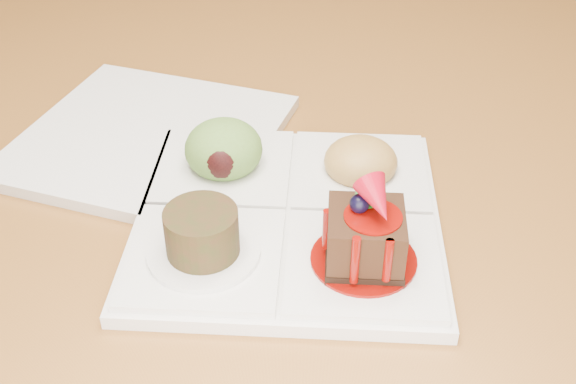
{
  "coord_description": "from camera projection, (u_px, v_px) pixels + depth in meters",
  "views": [
    {
      "loc": [
        0.01,
        -0.77,
        1.14
      ],
      "look_at": [
        0.01,
        -0.29,
        0.79
      ],
      "focal_mm": 45.0,
      "sensor_mm": 36.0,
      "label": 1
    }
  ],
  "objects": [
    {
      "name": "sampler_plate",
      "position": [
        286.0,
        204.0,
        0.61
      ],
      "size": [
        0.27,
        0.27,
        0.1
      ],
      "rotation": [
        0.0,
        0.0,
        -0.05
      ],
      "color": "silver",
      "rests_on": "dining_table"
    },
    {
      "name": "dining_table",
      "position": [
        285.0,
        116.0,
        0.89
      ],
      "size": [
        1.0,
        1.8,
        0.75
      ],
      "color": "brown",
      "rests_on": "ground"
    },
    {
      "name": "second_plate",
      "position": [
        149.0,
        138.0,
        0.72
      ],
      "size": [
        0.3,
        0.3,
        0.01
      ],
      "primitive_type": "cube",
      "rotation": [
        0.0,
        0.0,
        -0.32
      ],
      "color": "silver",
      "rests_on": "dining_table"
    }
  ]
}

